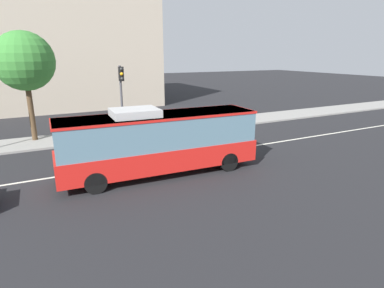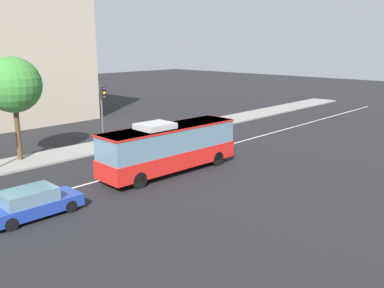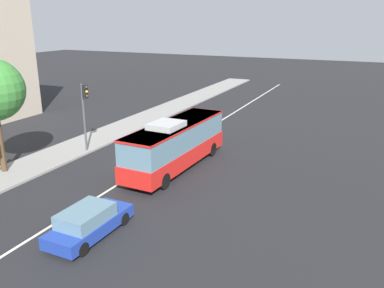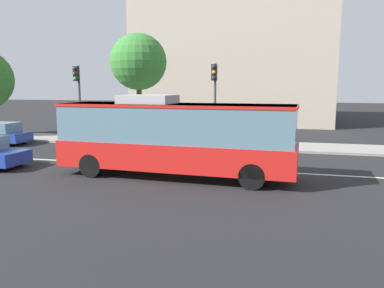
{
  "view_description": "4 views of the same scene",
  "coord_description": "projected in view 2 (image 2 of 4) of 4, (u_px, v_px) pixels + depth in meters",
  "views": [
    {
      "loc": [
        -6.38,
        -16.37,
        5.97
      ],
      "look_at": [
        0.46,
        -2.95,
        1.68
      ],
      "focal_mm": 29.69,
      "sensor_mm": 36.0,
      "label": 1
    },
    {
      "loc": [
        -19.09,
        -21.12,
        8.31
      ],
      "look_at": [
        0.69,
        -2.47,
        1.74
      ],
      "focal_mm": 39.04,
      "sensor_mm": 36.0,
      "label": 2
    },
    {
      "loc": [
        -23.54,
        -13.63,
        9.72
      ],
      "look_at": [
        0.6,
        -2.44,
        1.35
      ],
      "focal_mm": 37.44,
      "sensor_mm": 36.0,
      "label": 3
    },
    {
      "loc": [
        3.75,
        -17.0,
        3.8
      ],
      "look_at": [
        0.1,
        -2.74,
        1.57
      ],
      "focal_mm": 35.39,
      "sensor_mm": 36.0,
      "label": 4
    }
  ],
  "objects": [
    {
      "name": "lane_centre_line",
      "position": [
        160.0,
        164.0,
        29.53
      ],
      "size": [
        76.0,
        0.16,
        0.01
      ],
      "primitive_type": "cube",
      "color": "silver",
      "rests_on": "ground_plane"
    },
    {
      "name": "ground_plane",
      "position": [
        160.0,
        164.0,
        29.54
      ],
      "size": [
        160.0,
        160.0,
        0.0
      ],
      "primitive_type": "plane",
      "color": "black"
    },
    {
      "name": "street_tree_kerbside_centre",
      "position": [
        13.0,
        85.0,
        28.95
      ],
      "size": [
        3.89,
        3.89,
        7.46
      ],
      "color": "#4C3823",
      "rests_on": "ground_plane"
    },
    {
      "name": "sidewalk_kerb",
      "position": [
        101.0,
        146.0,
        34.3
      ],
      "size": [
        80.0,
        3.56,
        0.14
      ],
      "primitive_type": "cube",
      "color": "gray",
      "rests_on": "ground_plane"
    },
    {
      "name": "traffic_light_near_corner",
      "position": [
        103.0,
        107.0,
        32.02
      ],
      "size": [
        0.32,
        0.62,
        5.2
      ],
      "rotation": [
        0.0,
        0.0,
        -1.57
      ],
      "color": "#47474C",
      "rests_on": "ground_plane"
    },
    {
      "name": "transit_bus",
      "position": [
        170.0,
        146.0,
        27.22
      ],
      "size": [
        10.1,
        2.92,
        3.46
      ],
      "rotation": [
        0.0,
        0.0,
        -0.04
      ],
      "color": "red",
      "rests_on": "ground_plane"
    },
    {
      "name": "sedan_blue",
      "position": [
        32.0,
        203.0,
        20.35
      ],
      "size": [
        4.54,
        1.9,
        1.46
      ],
      "rotation": [
        0.0,
        0.0,
        -0.02
      ],
      "color": "#1E3899",
      "rests_on": "ground_plane"
    }
  ]
}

